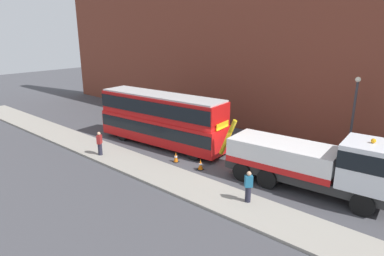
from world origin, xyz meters
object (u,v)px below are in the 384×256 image
Objects in this scene: pedestrian_bystander at (248,187)px; traffic_cone_near_bus at (176,157)px; street_lamp at (353,112)px; traffic_cone_near_truck at (249,181)px; pedestrian_onlooker at (100,144)px; traffic_cone_midway at (200,165)px; double_decker_bus at (161,117)px; recovery_tow_truck at (314,162)px.

pedestrian_bystander reaches higher than traffic_cone_near_bus.
traffic_cone_near_truck is at bearing -111.23° from street_lamp.
pedestrian_onlooker is 2.38× the size of traffic_cone_near_bus.
pedestrian_bystander is 2.38× the size of traffic_cone_midway.
traffic_cone_near_truck is 0.12× the size of street_lamp.
double_decker_bus is 15.52× the size of traffic_cone_near_truck.
street_lamp is at bearing 42.28° from traffic_cone_near_bus.
double_decker_bus reaches higher than pedestrian_bystander.
pedestrian_bystander is at bearing -24.08° from double_decker_bus.
pedestrian_onlooker is 17.56m from street_lamp.
double_decker_bus is 6.53× the size of pedestrian_bystander.
pedestrian_bystander is 2.21m from traffic_cone_near_truck.
pedestrian_onlooker is 0.29× the size of street_lamp.
double_decker_bus is 9.40m from traffic_cone_near_truck.
street_lamp is (0.09, 6.13, 1.71)m from recovery_tow_truck.
double_decker_bus is at bearing 161.97° from traffic_cone_midway.
double_decker_bus is 15.52× the size of traffic_cone_midway.
recovery_tow_truck is 4.17m from pedestrian_bystander.
recovery_tow_truck is at bearing 12.25° from traffic_cone_near_bus.
traffic_cone_near_bus is 0.12× the size of street_lamp.
pedestrian_bystander is at bearing -59.37° from traffic_cone_near_truck.
pedestrian_bystander is (11.58, 1.10, 0.00)m from pedestrian_onlooker.
pedestrian_onlooker is (-1.48, -4.68, -1.25)m from double_decker_bus.
street_lamp is (6.71, 7.92, 3.13)m from traffic_cone_midway.
traffic_cone_near_bus is at bearing -34.05° from double_decker_bus.
pedestrian_bystander is 10.26m from street_lamp.
recovery_tow_truck is 14.20× the size of traffic_cone_near_truck.
recovery_tow_truck reaches higher than traffic_cone_near_bus.
traffic_cone_midway is (-6.62, -1.80, -1.42)m from recovery_tow_truck.
pedestrian_onlooker is at bearing -156.96° from traffic_cone_midway.
recovery_tow_truck is 7.01m from traffic_cone_midway.
pedestrian_bystander is 7.06m from traffic_cone_near_bus.
traffic_cone_near_bus is (4.76, 2.82, -0.64)m from pedestrian_onlooker.
pedestrian_bystander reaches higher than traffic_cone_near_truck.
pedestrian_bystander is 2.38× the size of traffic_cone_near_bus.
recovery_tow_truck is at bearing 15.17° from traffic_cone_midway.
recovery_tow_truck is 14.20× the size of traffic_cone_midway.
pedestrian_onlooker and pedestrian_bystander have the same top height.
double_decker_bus reaches higher than pedestrian_onlooker.
traffic_cone_midway is 1.00× the size of traffic_cone_near_truck.
traffic_cone_near_truck is (10.51, 2.92, -0.64)m from pedestrian_onlooker.
pedestrian_onlooker reaches higher than traffic_cone_midway.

